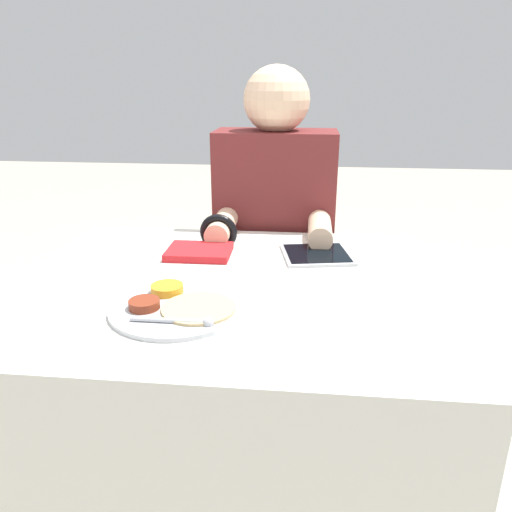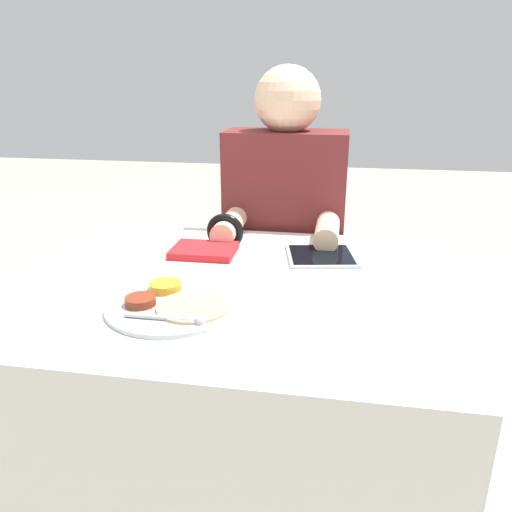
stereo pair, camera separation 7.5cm
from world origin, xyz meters
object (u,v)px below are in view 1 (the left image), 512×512
object	(u,v)px
thali_tray	(177,306)
red_notebook	(199,252)
person_diner	(274,263)
tablet_device	(317,254)

from	to	relation	value
thali_tray	red_notebook	world-z (taller)	thali_tray
red_notebook	person_diner	bearing A→B (deg)	62.89
thali_tray	tablet_device	size ratio (longest dim) A/B	1.34
red_notebook	person_diner	distance (m)	0.43
red_notebook	tablet_device	world-z (taller)	red_notebook
person_diner	red_notebook	bearing A→B (deg)	-117.11
tablet_device	thali_tray	bearing A→B (deg)	-128.80
tablet_device	person_diner	world-z (taller)	person_diner
person_diner	tablet_device	bearing A→B (deg)	-67.26
red_notebook	person_diner	xyz separation A→B (m)	(0.18, 0.36, -0.16)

